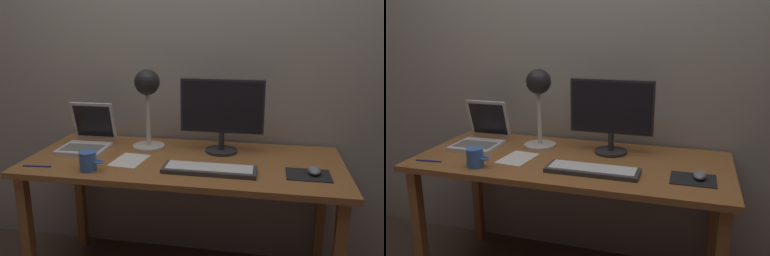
% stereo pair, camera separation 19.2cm
% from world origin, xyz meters
% --- Properties ---
extents(back_wall, '(4.80, 0.06, 2.60)m').
position_xyz_m(back_wall, '(0.00, 0.40, 1.30)').
color(back_wall, '#9E998E').
rests_on(back_wall, ground).
extents(desk, '(1.60, 0.70, 0.74)m').
position_xyz_m(desk, '(0.00, 0.00, 0.66)').
color(desk, '#935B2D').
rests_on(desk, ground).
extents(monitor, '(0.44, 0.17, 0.40)m').
position_xyz_m(monitor, '(0.18, 0.15, 0.97)').
color(monitor, '#28282B').
rests_on(monitor, desk).
extents(keyboard_main, '(0.44, 0.14, 0.03)m').
position_xyz_m(keyboard_main, '(0.16, -0.16, 0.75)').
color(keyboard_main, '#38383A').
rests_on(keyboard_main, desk).
extents(laptop, '(0.25, 0.30, 0.24)m').
position_xyz_m(laptop, '(-0.57, 0.11, 0.81)').
color(laptop, silver).
rests_on(laptop, desk).
extents(desk_lamp, '(0.18, 0.18, 0.44)m').
position_xyz_m(desk_lamp, '(-0.23, 0.15, 1.05)').
color(desk_lamp, beige).
rests_on(desk_lamp, desk).
extents(mousepad, '(0.20, 0.16, 0.00)m').
position_xyz_m(mousepad, '(0.61, -0.12, 0.74)').
color(mousepad, black).
rests_on(mousepad, desk).
extents(mouse, '(0.06, 0.10, 0.03)m').
position_xyz_m(mouse, '(0.63, -0.10, 0.76)').
color(mouse, slate).
rests_on(mouse, mousepad).
extents(coffee_mug, '(0.12, 0.08, 0.09)m').
position_xyz_m(coffee_mug, '(-0.41, -0.24, 0.79)').
color(coffee_mug, '#3F72CC').
rests_on(coffee_mug, desk).
extents(paper_sheet_near_mouse, '(0.17, 0.22, 0.00)m').
position_xyz_m(paper_sheet_near_mouse, '(-0.27, -0.07, 0.74)').
color(paper_sheet_near_mouse, white).
rests_on(paper_sheet_near_mouse, desk).
extents(pen, '(0.14, 0.02, 0.01)m').
position_xyz_m(pen, '(-0.68, -0.25, 0.74)').
color(pen, '#2633A5').
rests_on(pen, desk).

